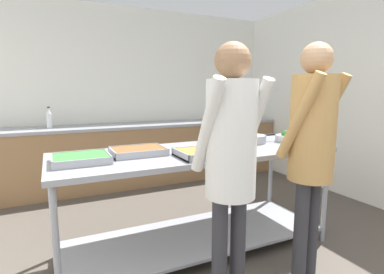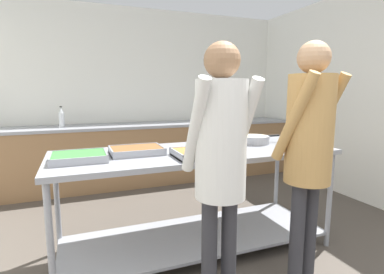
% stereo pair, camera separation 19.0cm
% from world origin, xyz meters
% --- Properties ---
extents(wall_rear, '(4.82, 0.06, 2.65)m').
position_xyz_m(wall_rear, '(0.00, 4.20, 1.32)').
color(wall_rear, silver).
rests_on(wall_rear, ground_plane).
extents(wall_right, '(0.06, 4.32, 2.65)m').
position_xyz_m(wall_right, '(2.38, 2.10, 1.32)').
color(wall_right, silver).
rests_on(wall_right, ground_plane).
extents(back_counter, '(4.66, 0.65, 0.90)m').
position_xyz_m(back_counter, '(-0.00, 3.83, 0.45)').
color(back_counter, olive).
rests_on(back_counter, ground_plane).
extents(serving_counter, '(2.35, 0.85, 0.89)m').
position_xyz_m(serving_counter, '(-0.03, 1.71, 0.60)').
color(serving_counter, gray).
rests_on(serving_counter, ground_plane).
extents(serving_tray_vegetables, '(0.39, 0.34, 0.05)m').
position_xyz_m(serving_tray_vegetables, '(-0.97, 1.67, 0.92)').
color(serving_tray_vegetables, gray).
rests_on(serving_tray_vegetables, serving_counter).
extents(serving_tray_greens, '(0.41, 0.32, 0.05)m').
position_xyz_m(serving_tray_greens, '(-0.53, 1.76, 0.92)').
color(serving_tray_greens, gray).
rests_on(serving_tray_greens, serving_counter).
extents(serving_tray_roast, '(0.36, 0.33, 0.05)m').
position_xyz_m(serving_tray_roast, '(-0.11, 1.48, 0.92)').
color(serving_tray_roast, gray).
rests_on(serving_tray_roast, serving_counter).
extents(plate_stack, '(0.26, 0.26, 0.04)m').
position_xyz_m(plate_stack, '(0.23, 1.83, 0.91)').
color(plate_stack, white).
rests_on(plate_stack, serving_counter).
extents(sauce_pan, '(0.42, 0.28, 0.08)m').
position_xyz_m(sauce_pan, '(0.61, 1.81, 0.94)').
color(sauce_pan, gray).
rests_on(sauce_pan, serving_counter).
extents(broccoli_bowl, '(0.24, 0.24, 0.12)m').
position_xyz_m(broccoli_bowl, '(0.97, 1.71, 0.94)').
color(broccoli_bowl, '#B2B2B7').
rests_on(broccoli_bowl, serving_counter).
extents(guest_serving_left, '(0.45, 0.40, 1.71)m').
position_xyz_m(guest_serving_left, '(0.47, 0.95, 1.07)').
color(guest_serving_left, '#2D2D33').
rests_on(guest_serving_left, ground_plane).
extents(guest_serving_right, '(0.40, 0.32, 1.67)m').
position_xyz_m(guest_serving_right, '(-0.18, 0.96, 1.05)').
color(guest_serving_right, '#2D2D33').
rests_on(guest_serving_right, ground_plane).
extents(water_bottle, '(0.07, 0.07, 0.28)m').
position_xyz_m(water_bottle, '(-1.16, 3.82, 1.03)').
color(water_bottle, silver).
rests_on(water_bottle, back_counter).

